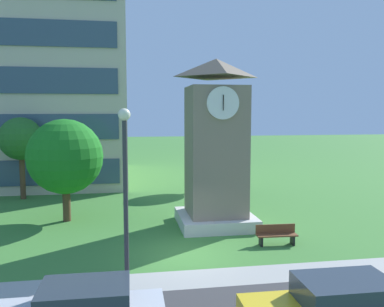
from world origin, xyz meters
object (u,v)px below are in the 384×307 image
clock_tower (216,154)px  tree_by_building (208,142)px  park_bench (276,234)px  tree_streetside (21,139)px  tree_near_tower (65,157)px  street_lamp (125,186)px

clock_tower → tree_by_building: clock_tower is taller
clock_tower → park_bench: clock_tower is taller
clock_tower → tree_by_building: (1.55, 9.47, -0.12)m
clock_tower → tree_streetside: 14.12m
park_bench → tree_by_building: (-0.42, 12.95, 3.15)m
clock_tower → tree_streetside: (-11.39, 8.33, 0.30)m
tree_near_tower → tree_by_building: bearing=38.5°
tree_by_building → tree_near_tower: size_ratio=0.92×
street_lamp → tree_near_tower: (-3.14, 10.23, -0.21)m
clock_tower → street_lamp: (-4.58, -8.13, -0.04)m
tree_by_building → street_lamp: bearing=-109.2°
clock_tower → park_bench: size_ratio=4.67×
park_bench → street_lamp: bearing=-144.7°
park_bench → tree_streetside: size_ratio=0.33×
tree_by_building → tree_streetside: size_ratio=0.92×
park_bench → clock_tower: bearing=119.4°
park_bench → tree_streetside: 18.19m
tree_by_building → tree_near_tower: 11.83m
park_bench → tree_near_tower: 11.58m
clock_tower → tree_by_building: 9.59m
tree_near_tower → tree_streetside: bearing=120.6°
street_lamp → tree_by_building: 18.63m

